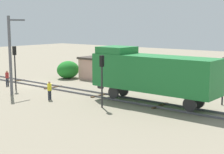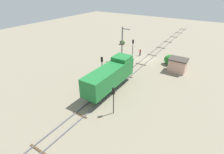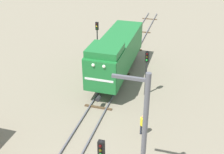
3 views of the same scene
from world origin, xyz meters
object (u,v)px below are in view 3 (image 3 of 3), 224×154
at_px(traffic_signal_mid, 147,65).
at_px(worker_by_signal, 143,123).
at_px(locomotive, 116,52).
at_px(traffic_signal_far, 97,32).
at_px(catenary_mast, 143,132).

relative_size(traffic_signal_mid, worker_by_signal, 2.51).
bearing_deg(worker_by_signal, traffic_signal_mid, 10.80).
bearing_deg(locomotive, traffic_signal_far, 127.00).
height_order(locomotive, worker_by_signal, locomotive).
relative_size(locomotive, traffic_signal_mid, 2.72).
bearing_deg(traffic_signal_mid, catenary_mast, -81.35).
bearing_deg(traffic_signal_mid, locomotive, 143.32).
distance_m(locomotive, worker_by_signal, 9.24).
bearing_deg(locomotive, traffic_signal_mid, -36.68).
xyz_separation_m(traffic_signal_far, catenary_mast, (8.53, -17.39, 1.21)).
bearing_deg(catenary_mast, traffic_signal_far, 116.14).
relative_size(traffic_signal_far, catenary_mast, 0.53).
height_order(locomotive, catenary_mast, catenary_mast).
bearing_deg(catenary_mast, traffic_signal_mid, 98.65).
height_order(traffic_signal_mid, traffic_signal_far, traffic_signal_mid).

